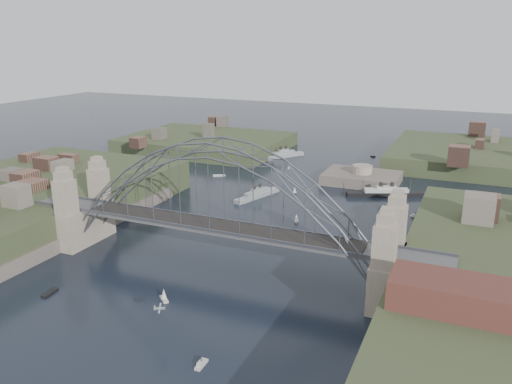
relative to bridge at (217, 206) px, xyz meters
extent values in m
plane|color=black|center=(0.00, 0.00, -12.32)|extent=(500.00, 500.00, 0.00)
cube|color=#4F4F52|center=(0.00, 0.00, -4.32)|extent=(84.00, 6.00, 0.70)
cube|color=#50535D|center=(0.00, -3.00, -3.77)|extent=(84.00, 0.25, 0.50)
cube|color=#50535D|center=(0.00, 3.00, -3.77)|extent=(84.00, 0.25, 0.50)
cube|color=black|center=(0.00, 0.00, -3.77)|extent=(55.20, 5.20, 0.35)
cube|color=gray|center=(-31.50, -5.00, -3.47)|extent=(3.40, 3.40, 17.70)
cube|color=gray|center=(-31.50, 5.00, -3.47)|extent=(3.40, 3.40, 17.70)
cube|color=gray|center=(31.50, -5.00, -3.47)|extent=(3.40, 3.40, 17.70)
cube|color=gray|center=(31.50, 5.00, -3.47)|extent=(3.40, 3.40, 17.70)
cube|color=gray|center=(-31.50, 0.00, -8.32)|extent=(4.08, 13.80, 8.00)
cube|color=gray|center=(31.50, 0.00, -8.32)|extent=(4.08, 13.80, 8.00)
cube|color=#5E544B|center=(-35.50, 0.00, -11.32)|extent=(6.00, 70.00, 4.00)
cube|color=#5E544B|center=(35.50, 0.00, -11.32)|extent=(6.00, 70.00, 4.00)
cube|color=#364024|center=(-55.00, 95.00, -11.82)|extent=(60.00, 45.00, 9.00)
cube|color=#364024|center=(50.00, 110.00, -11.57)|extent=(70.00, 55.00, 9.50)
cube|color=#5E544B|center=(12.00, 70.00, -12.82)|extent=(22.00, 16.00, 7.00)
cylinder|color=gray|center=(12.00, 70.00, -8.12)|extent=(6.00, 6.00, 2.40)
cube|color=#592D26|center=(44.00, -14.00, -2.32)|extent=(20.00, 8.00, 4.00)
cube|color=#9CA2A4|center=(-10.90, 43.78, -11.95)|extent=(7.16, 16.49, 1.48)
cube|color=#9CA2A4|center=(-10.90, 43.78, -10.85)|extent=(4.36, 9.20, 1.11)
cube|color=#9CA2A4|center=(-10.90, 43.78, -10.02)|extent=(2.42, 4.32, 0.74)
cylinder|color=black|center=(-11.26, 42.67, -9.37)|extent=(0.80, 0.80, 1.48)
cylinder|color=black|center=(-10.55, 44.89, -9.37)|extent=(0.80, 0.80, 1.48)
cylinder|color=#50535D|center=(-12.42, 39.03, -9.56)|extent=(0.15, 0.15, 3.69)
cylinder|color=#50535D|center=(-9.39, 48.52, -9.56)|extent=(0.15, 0.15, 3.69)
cube|color=#9CA2A4|center=(-21.72, 92.53, -11.90)|extent=(11.52, 15.25, 1.69)
cube|color=#9CA2A4|center=(-21.72, 92.53, -10.63)|extent=(6.72, 8.65, 1.27)
cube|color=#9CA2A4|center=(-21.72, 92.53, -9.68)|extent=(3.46, 4.21, 0.85)
cylinder|color=black|center=(-22.39, 91.55, -8.94)|extent=(0.84, 0.84, 1.69)
cylinder|color=black|center=(-21.05, 93.50, -8.94)|extent=(0.84, 0.84, 1.69)
cylinder|color=#50535D|center=(-24.60, 88.35, -9.15)|extent=(0.17, 0.17, 4.23)
cylinder|color=#50535D|center=(-18.84, 96.70, -9.15)|extent=(0.17, 0.17, 4.23)
cube|color=black|center=(21.20, 59.12, -11.93)|extent=(21.21, 11.43, 1.59)
cube|color=beige|center=(21.20, 59.12, -10.74)|extent=(11.90, 6.83, 1.19)
cube|color=beige|center=(21.20, 59.12, -9.84)|extent=(5.66, 3.68, 0.79)
cylinder|color=black|center=(19.80, 58.51, -9.15)|extent=(1.07, 1.07, 1.59)
cylinder|color=black|center=(22.60, 59.73, -9.15)|extent=(1.07, 1.07, 1.59)
cylinder|color=#50535D|center=(15.19, 56.51, -9.35)|extent=(0.16, 0.16, 3.97)
cylinder|color=#50535D|center=(27.20, 61.73, -9.35)|extent=(0.16, 0.16, 3.97)
cube|color=#B2B4BA|center=(3.58, -24.62, -7.57)|extent=(1.43, 0.94, 0.26)
cube|color=#B2B4BA|center=(3.58, -24.62, -7.53)|extent=(1.62, 2.73, 0.06)
cube|color=#B2B4BA|center=(2.93, -24.97, -7.44)|extent=(0.56, 0.89, 0.33)
cube|color=beige|center=(-13.33, 22.05, -12.17)|extent=(1.65, 2.64, 0.45)
cube|color=beige|center=(5.41, 29.49, -12.17)|extent=(0.97, 1.80, 0.45)
cylinder|color=#50535D|center=(5.41, 29.49, -11.12)|extent=(0.08, 0.08, 2.20)
cone|color=silver|center=(5.41, 29.49, -11.12)|extent=(1.27, 1.45, 1.92)
cube|color=beige|center=(-2.26, -15.09, -12.17)|extent=(2.50, 2.31, 0.45)
cylinder|color=#50535D|center=(-2.26, -15.09, -11.12)|extent=(0.08, 0.08, 2.20)
cone|color=silver|center=(-2.26, -15.09, -11.12)|extent=(1.59, 1.57, 1.92)
cube|color=beige|center=(30.84, 44.39, -12.17)|extent=(2.41, 1.00, 0.45)
cube|color=beige|center=(30.84, 44.39, -11.77)|extent=(1.46, 0.79, 0.40)
cylinder|color=black|center=(30.84, 44.39, -11.32)|extent=(0.16, 0.16, 0.70)
cube|color=beige|center=(-31.07, 59.76, -12.17)|extent=(4.01, 3.07, 0.45)
cube|color=beige|center=(-2.70, 51.10, -12.17)|extent=(1.37, 1.30, 0.45)
cylinder|color=#50535D|center=(-2.70, 51.10, -11.12)|extent=(0.08, 0.08, 2.20)
cone|color=silver|center=(-2.70, 51.10, -11.12)|extent=(1.59, 1.57, 1.92)
cube|color=beige|center=(12.28, -28.21, -12.17)|extent=(0.89, 2.53, 0.45)
cube|color=beige|center=(12.28, -28.21, -11.77)|extent=(0.74, 1.52, 0.40)
cylinder|color=black|center=(12.28, -28.21, -11.32)|extent=(0.16, 0.16, 0.70)
cube|color=beige|center=(-14.17, 77.57, -12.17)|extent=(1.16, 1.86, 0.45)
cube|color=beige|center=(27.61, 18.96, -12.17)|extent=(2.52, 1.98, 0.45)
cylinder|color=#50535D|center=(27.61, 18.96, -11.12)|extent=(0.08, 0.08, 2.20)
cone|color=silver|center=(27.61, 18.96, -11.12)|extent=(1.58, 1.50, 1.92)
cube|color=beige|center=(-21.43, -21.06, -12.17)|extent=(1.45, 3.39, 0.45)
cube|color=beige|center=(8.11, 106.78, -12.17)|extent=(1.95, 1.51, 0.45)
cube|color=beige|center=(8.11, 106.78, -11.77)|extent=(1.25, 1.04, 0.40)
cylinder|color=black|center=(8.11, 106.78, -11.32)|extent=(0.16, 0.16, 0.70)
cube|color=beige|center=(-44.09, 30.25, -12.17)|extent=(2.35, 2.27, 0.45)
cube|color=beige|center=(-44.09, 30.25, -11.77)|extent=(1.55, 1.51, 0.40)
cylinder|color=black|center=(-44.09, 30.25, -11.32)|extent=(0.16, 0.16, 0.70)
camera|label=1|loc=(42.53, -79.08, 29.67)|focal=35.96mm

